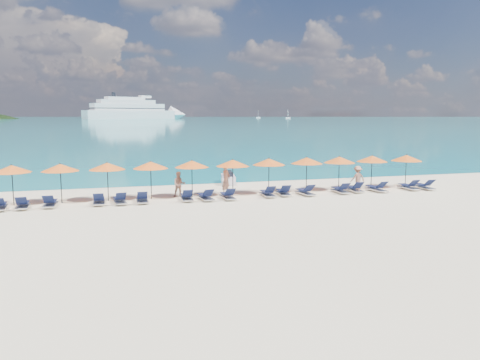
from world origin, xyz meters
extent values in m
plane|color=beige|center=(0.00, 0.00, 0.00)|extent=(1400.00, 1400.00, 0.00)
cube|color=#1FA9B2|center=(0.00, 660.00, 0.01)|extent=(1600.00, 1300.00, 0.01)
cube|color=silver|center=(17.28, 524.04, 4.74)|extent=(103.72, 57.34, 9.49)
cone|color=silver|center=(75.17, 547.92, 4.74)|extent=(27.26, 27.26, 20.87)
cube|color=silver|center=(15.52, 523.32, 13.28)|extent=(83.33, 46.75, 7.59)
cube|color=silver|center=(13.77, 522.60, 18.98)|extent=(65.24, 37.83, 4.74)
cube|color=silver|center=(12.02, 521.87, 22.77)|extent=(44.86, 27.24, 3.32)
cube|color=black|center=(15.52, 523.32, 11.86)|extent=(84.37, 47.32, 0.85)
cube|color=black|center=(15.52, 523.32, 15.18)|extent=(82.30, 46.17, 0.85)
cylinder|color=black|center=(-0.09, 516.88, 26.57)|extent=(4.17, 4.17, 5.22)
cube|color=silver|center=(208.52, 524.97, 0.80)|extent=(6.04, 2.01, 1.61)
cylinder|color=silver|center=(208.52, 524.97, 6.04)|extent=(0.36, 0.36, 10.06)
cube|color=silver|center=(192.80, 596.94, 0.78)|extent=(5.85, 1.95, 1.56)
cylinder|color=silver|center=(192.80, 596.94, 5.85)|extent=(0.35, 0.35, 9.76)
cube|color=silver|center=(0.99, 9.70, 0.31)|extent=(1.38, 2.62, 0.57)
cube|color=black|center=(0.95, 9.49, 0.73)|extent=(0.70, 1.11, 0.36)
cylinder|color=black|center=(1.10, 10.31, 0.88)|extent=(0.57, 0.17, 0.06)
imported|color=tan|center=(-0.35, 4.95, 0.97)|extent=(0.83, 0.83, 1.94)
imported|color=tan|center=(-3.24, 5.11, 0.77)|extent=(0.76, 0.46, 1.54)
imported|color=tan|center=(8.62, 4.71, 0.79)|extent=(1.05, 0.54, 1.59)
cylinder|color=black|center=(-12.44, 4.98, 1.10)|extent=(0.05, 0.05, 2.20)
cone|color=orange|center=(-12.44, 4.98, 2.02)|extent=(2.10, 2.10, 0.42)
sphere|color=black|center=(-12.44, 4.98, 2.24)|extent=(0.08, 0.08, 0.08)
cylinder|color=black|center=(-9.94, 4.95, 1.10)|extent=(0.05, 0.05, 2.20)
cone|color=orange|center=(-9.94, 4.95, 2.02)|extent=(2.10, 2.10, 0.42)
sphere|color=black|center=(-9.94, 4.95, 2.24)|extent=(0.08, 0.08, 0.08)
cylinder|color=black|center=(-7.40, 4.96, 1.10)|extent=(0.05, 0.05, 2.20)
cone|color=orange|center=(-7.40, 4.96, 2.02)|extent=(2.10, 2.10, 0.42)
sphere|color=black|center=(-7.40, 4.96, 2.24)|extent=(0.08, 0.08, 0.08)
cylinder|color=black|center=(-4.94, 4.90, 1.10)|extent=(0.05, 0.05, 2.20)
cone|color=orange|center=(-4.94, 4.90, 2.02)|extent=(2.10, 2.10, 0.42)
sphere|color=black|center=(-4.94, 4.90, 2.24)|extent=(0.08, 0.08, 0.08)
cylinder|color=black|center=(-2.49, 4.85, 1.10)|extent=(0.05, 0.05, 2.20)
cone|color=orange|center=(-2.49, 4.85, 2.02)|extent=(2.10, 2.10, 0.42)
sphere|color=black|center=(-2.49, 4.85, 2.24)|extent=(0.08, 0.08, 0.08)
cylinder|color=black|center=(0.03, 4.73, 1.10)|extent=(0.05, 0.05, 2.20)
cone|color=orange|center=(0.03, 4.73, 2.02)|extent=(2.10, 2.10, 0.42)
sphere|color=black|center=(0.03, 4.73, 2.24)|extent=(0.08, 0.08, 0.08)
cylinder|color=black|center=(2.42, 4.87, 1.10)|extent=(0.05, 0.05, 2.20)
cone|color=orange|center=(2.42, 4.87, 2.02)|extent=(2.10, 2.10, 0.42)
sphere|color=black|center=(2.42, 4.87, 2.24)|extent=(0.08, 0.08, 0.08)
cylinder|color=black|center=(5.04, 4.95, 1.10)|extent=(0.05, 0.05, 2.20)
cone|color=orange|center=(5.04, 4.95, 2.02)|extent=(2.10, 2.10, 0.42)
sphere|color=black|center=(5.04, 4.95, 2.24)|extent=(0.08, 0.08, 0.08)
cylinder|color=black|center=(7.32, 4.86, 1.10)|extent=(0.05, 0.05, 2.20)
cone|color=orange|center=(7.32, 4.86, 2.02)|extent=(2.10, 2.10, 0.42)
sphere|color=black|center=(7.32, 4.86, 2.24)|extent=(0.08, 0.08, 0.08)
cylinder|color=black|center=(9.78, 4.93, 1.10)|extent=(0.05, 0.05, 2.20)
cone|color=orange|center=(9.78, 4.93, 2.02)|extent=(2.10, 2.10, 0.42)
sphere|color=black|center=(9.78, 4.93, 2.24)|extent=(0.08, 0.08, 0.08)
cylinder|color=black|center=(12.35, 4.77, 1.10)|extent=(0.05, 0.05, 2.20)
cone|color=orange|center=(12.35, 4.77, 2.02)|extent=(2.10, 2.10, 0.42)
sphere|color=black|center=(12.35, 4.77, 2.24)|extent=(0.08, 0.08, 0.08)
cube|color=silver|center=(-12.87, 3.70, 0.14)|extent=(0.78, 1.75, 0.06)
cube|color=#0F1637|center=(-12.90, 3.95, 0.30)|extent=(0.65, 1.15, 0.04)
cube|color=silver|center=(-11.79, 3.75, 0.14)|extent=(0.72, 1.73, 0.06)
cube|color=#0F1637|center=(-11.80, 4.00, 0.30)|extent=(0.62, 1.13, 0.04)
cube|color=#0F1637|center=(-11.75, 3.20, 0.55)|extent=(0.58, 0.57, 0.43)
cube|color=silver|center=(-10.43, 3.86, 0.14)|extent=(0.68, 1.72, 0.06)
cube|color=#0F1637|center=(-10.42, 4.11, 0.30)|extent=(0.59, 1.12, 0.04)
cube|color=#0F1637|center=(-10.45, 3.31, 0.55)|extent=(0.57, 0.56, 0.43)
cube|color=silver|center=(-7.90, 3.84, 0.14)|extent=(0.64, 1.71, 0.06)
cube|color=#0F1637|center=(-7.90, 4.09, 0.30)|extent=(0.56, 1.11, 0.04)
cube|color=#0F1637|center=(-7.91, 3.29, 0.55)|extent=(0.56, 0.54, 0.43)
cube|color=silver|center=(-6.78, 3.76, 0.14)|extent=(0.79, 1.75, 0.06)
cube|color=#0F1637|center=(-6.81, 4.00, 0.30)|extent=(0.66, 1.15, 0.04)
cube|color=#0F1637|center=(-6.73, 3.21, 0.55)|extent=(0.60, 0.59, 0.43)
cube|color=silver|center=(-5.56, 3.75, 0.14)|extent=(0.67, 1.72, 0.06)
cube|color=#0F1637|center=(-5.55, 4.00, 0.30)|extent=(0.59, 1.12, 0.04)
cube|color=#0F1637|center=(-5.57, 3.20, 0.55)|extent=(0.57, 0.55, 0.43)
cube|color=silver|center=(-3.02, 3.70, 0.14)|extent=(0.70, 1.73, 0.06)
cube|color=#0F1637|center=(-3.01, 3.95, 0.30)|extent=(0.60, 1.12, 0.04)
cube|color=#0F1637|center=(-3.04, 3.15, 0.55)|extent=(0.57, 0.56, 0.43)
cube|color=silver|center=(-1.93, 3.55, 0.14)|extent=(0.78, 1.75, 0.06)
cube|color=#0F1637|center=(-1.96, 3.79, 0.30)|extent=(0.65, 1.15, 0.04)
cube|color=#0F1637|center=(-1.88, 3.00, 0.55)|extent=(0.60, 0.59, 0.43)
cube|color=silver|center=(-0.62, 3.50, 0.14)|extent=(0.65, 1.71, 0.06)
cube|color=#0F1637|center=(-0.62, 3.75, 0.30)|extent=(0.57, 1.11, 0.04)
cube|color=#0F1637|center=(-0.61, 2.95, 0.55)|extent=(0.56, 0.55, 0.43)
cube|color=silver|center=(1.93, 3.68, 0.14)|extent=(0.68, 1.72, 0.06)
cube|color=#0F1637|center=(1.94, 3.93, 0.30)|extent=(0.59, 1.12, 0.04)
cube|color=#0F1637|center=(1.91, 3.13, 0.55)|extent=(0.57, 0.56, 0.43)
cube|color=silver|center=(3.01, 3.82, 0.14)|extent=(0.79, 1.75, 0.06)
cube|color=#0F1637|center=(3.03, 4.07, 0.30)|extent=(0.66, 1.15, 0.04)
cube|color=#0F1637|center=(2.95, 3.28, 0.55)|extent=(0.60, 0.59, 0.43)
cube|color=silver|center=(4.37, 3.59, 0.14)|extent=(0.75, 1.74, 0.06)
cube|color=#0F1637|center=(4.35, 3.84, 0.30)|extent=(0.63, 1.14, 0.04)
cube|color=#0F1637|center=(4.41, 3.04, 0.55)|extent=(0.59, 0.58, 0.43)
cube|color=silver|center=(6.81, 3.64, 0.14)|extent=(0.65, 1.71, 0.06)
cube|color=#0F1637|center=(6.82, 3.89, 0.30)|extent=(0.57, 1.11, 0.04)
cube|color=#0F1637|center=(6.80, 3.09, 0.55)|extent=(0.56, 0.55, 0.43)
cube|color=silver|center=(7.92, 3.84, 0.14)|extent=(0.76, 1.75, 0.06)
cube|color=#0F1637|center=(7.94, 4.09, 0.30)|extent=(0.64, 1.14, 0.04)
cube|color=#0F1637|center=(7.88, 3.29, 0.55)|extent=(0.59, 0.58, 0.43)
cube|color=silver|center=(9.37, 3.56, 0.14)|extent=(0.77, 1.75, 0.06)
cube|color=#0F1637|center=(9.35, 3.81, 0.30)|extent=(0.65, 1.14, 0.04)
cube|color=#0F1637|center=(9.42, 3.01, 0.55)|extent=(0.60, 0.58, 0.43)
cube|color=silver|center=(11.86, 3.70, 0.14)|extent=(0.65, 1.71, 0.06)
cube|color=#0F1637|center=(11.85, 3.95, 0.30)|extent=(0.57, 1.11, 0.04)
cube|color=#0F1637|center=(11.87, 3.15, 0.55)|extent=(0.56, 0.55, 0.43)
cube|color=silver|center=(12.95, 3.54, 0.14)|extent=(0.64, 1.71, 0.06)
cube|color=#0F1637|center=(12.95, 3.79, 0.30)|extent=(0.56, 1.11, 0.04)
cube|color=#0F1637|center=(12.94, 2.99, 0.55)|extent=(0.56, 0.54, 0.43)
camera|label=1|loc=(-7.26, -22.85, 4.97)|focal=35.00mm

